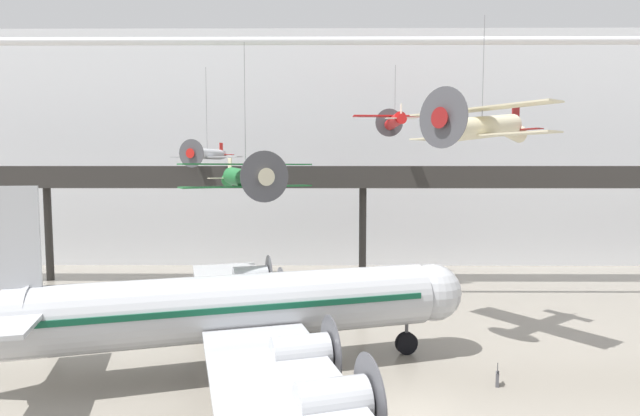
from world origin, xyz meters
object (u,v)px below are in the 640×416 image
Objects in this scene: suspended_plane_silver_racer at (207,154)px; suspended_plane_cream_biplane at (482,127)px; info_sign_pedestal at (497,377)px; suspended_plane_green_biplane at (246,178)px; airliner_silver_main at (232,308)px; suspended_plane_red_highwing at (395,121)px.

suspended_plane_cream_biplane reaches higher than suspended_plane_silver_racer.
suspended_plane_green_biplane is at bearing 159.17° from info_sign_pedestal.
suspended_plane_green_biplane is (5.02, -9.56, -2.01)m from suspended_plane_silver_racer.
suspended_plane_silver_racer is 25.47m from suspended_plane_cream_biplane.
airliner_silver_main is 3.50× the size of suspended_plane_cream_biplane.
suspended_plane_cream_biplane is (20.39, -15.22, 1.27)m from suspended_plane_silver_racer.
suspended_plane_silver_racer is at bearing 85.97° from suspended_plane_red_highwing.
info_sign_pedestal is at bearing 59.97° from suspended_plane_silver_racer.
suspended_plane_red_highwing is 6.08× the size of info_sign_pedestal.
suspended_plane_cream_biplane is at bearing 3.91° from airliner_silver_main.
suspended_plane_green_biplane is at bearing 46.24° from suspended_plane_silver_racer.
airliner_silver_main is at bearing -166.19° from info_sign_pedestal.
airliner_silver_main is 24.78× the size of info_sign_pedestal.
suspended_plane_green_biplane reaches higher than info_sign_pedestal.
suspended_plane_silver_racer is at bearing 151.40° from info_sign_pedestal.
suspended_plane_cream_biplane is at bearing 101.43° from info_sign_pedestal.
info_sign_pedestal is at bearing -177.08° from suspended_plane_red_highwing.
info_sign_pedestal is at bearing 44.83° from suspended_plane_cream_biplane.
suspended_plane_cream_biplane is (3.21, -14.87, -1.75)m from suspended_plane_red_highwing.
suspended_plane_silver_racer reaches higher than info_sign_pedestal.
suspended_plane_red_highwing is 15.31m from suspended_plane_cream_biplane.
suspended_plane_cream_biplane reaches higher than airliner_silver_main.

